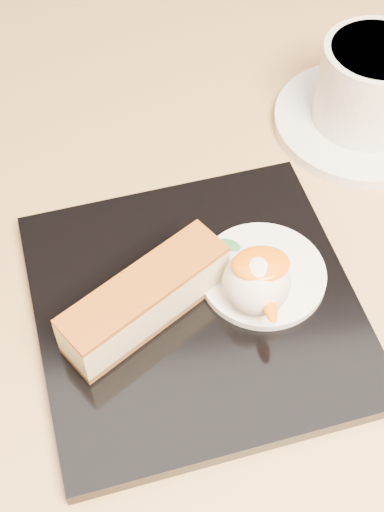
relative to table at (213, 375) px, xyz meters
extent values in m
cylinder|color=black|center=(0.00, 0.00, -0.21)|extent=(0.08, 0.08, 0.66)
cube|color=olive|center=(0.00, 0.00, 0.14)|extent=(0.80, 0.80, 0.04)
cube|color=black|center=(-0.02, -0.03, 0.16)|extent=(0.25, 0.25, 0.01)
cube|color=brown|center=(-0.06, -0.03, 0.17)|extent=(0.12, 0.09, 0.01)
cube|color=beige|center=(-0.06, -0.03, 0.19)|extent=(0.12, 0.09, 0.03)
cube|color=#90490F|center=(-0.06, -0.03, 0.20)|extent=(0.12, 0.09, 0.00)
cylinder|color=white|center=(0.03, -0.01, 0.17)|extent=(0.09, 0.09, 0.01)
sphere|color=white|center=(0.02, -0.03, 0.19)|extent=(0.05, 0.05, 0.05)
ellipsoid|color=orange|center=(0.02, -0.03, 0.21)|extent=(0.04, 0.03, 0.01)
ellipsoid|color=#2B8439|center=(0.00, 0.01, 0.17)|extent=(0.02, 0.01, 0.00)
ellipsoid|color=#2B8439|center=(0.01, 0.01, 0.17)|extent=(0.02, 0.02, 0.00)
ellipsoid|color=#2B8439|center=(-0.01, 0.02, 0.17)|extent=(0.01, 0.02, 0.00)
cylinder|color=white|center=(0.15, 0.14, 0.16)|extent=(0.15, 0.15, 0.01)
cylinder|color=white|center=(0.15, 0.14, 0.20)|extent=(0.09, 0.09, 0.07)
cylinder|color=black|center=(0.15, 0.14, 0.23)|extent=(0.08, 0.08, 0.00)
camera|label=1|loc=(-0.06, -0.29, 0.58)|focal=50.00mm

